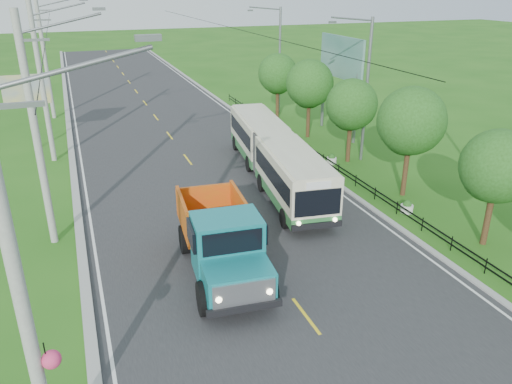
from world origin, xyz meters
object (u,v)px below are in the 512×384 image
tree_fourth (351,107)px  tree_fifth (309,86)px  pole_nearest (22,290)px  pole_mid (42,83)px  tree_back (278,75)px  planter_mid (332,159)px  planter_near (407,207)px  pole_near (37,133)px  billboard_right (341,64)px  planter_far (283,128)px  bus (274,153)px  billboard_left (27,95)px  pole_far (45,58)px  tree_second (496,169)px  dump_truck (222,236)px  tree_third (410,124)px  streetlight_far (278,57)px  streetlight_mid (365,86)px

tree_fourth → tree_fifth: (0.00, 6.00, 0.27)m
tree_fourth → pole_nearest: bearing=-136.6°
pole_mid → tree_back: pole_mid is taller
pole_mid → planter_mid: bearing=-22.5°
planter_near → pole_mid: bearing=138.3°
pole_near → billboard_right: pole_near is taller
planter_far → bus: size_ratio=0.04×
billboard_left → billboard_right: 22.21m
pole_far → planter_near: (16.86, -27.00, -4.81)m
tree_second → planter_near: tree_second is taller
tree_second → billboard_right: bearing=82.2°
tree_second → planter_far: 20.16m
tree_fourth → dump_truck: tree_fourth is taller
pole_nearest → tree_back: pole_nearest is taller
tree_third → planter_mid: 7.04m
pole_far → streetlight_far: bearing=-14.8°
tree_third → tree_back: bearing=90.0°
planter_far → streetlight_far: bearing=71.2°
pole_near → tree_fourth: pole_near is taller
streetlight_mid → streetlight_far: size_ratio=1.00×
tree_third → tree_back: 18.00m
tree_fifth → billboard_right: bearing=-3.3°
tree_second → billboard_left: (-19.36, 21.86, 0.35)m
tree_fifth → billboard_right: (2.44, -0.14, 1.49)m
pole_near → pole_mid: same height
tree_third → bus: tree_third is taller
dump_truck → pole_mid: bearing=114.9°
tree_second → dump_truck: bearing=172.2°
pole_near → pole_far: same height
dump_truck → planter_mid: bearing=49.0°
streetlight_far → pole_nearest: bearing=-121.3°
tree_back → streetlight_mid: bearing=-86.3°
tree_back → billboard_right: size_ratio=0.75×
tree_fourth → tree_fifth: bearing=90.0°
planter_near → tree_second: bearing=-72.0°
tree_fourth → bus: 6.44m
planter_far → billboard_left: (-18.10, 2.00, 3.58)m
tree_fifth → streetlight_far: streetlight_far is taller
pole_nearest → bus: pole_nearest is taller
planter_near → billboard_right: billboard_right is taller
pole_nearest → dump_truck: bearing=46.8°
planter_near → pole_far: bearing=122.0°
pole_mid → streetlight_far: (18.90, 7.00, -0.19)m
pole_nearest → billboard_left: 27.05m
pole_near → planter_mid: bearing=16.5°
pole_nearest → streetlight_far: pole_nearest is taller
streetlight_mid → billboard_right: (1.66, 6.00, 0.44)m
tree_back → planter_far: size_ratio=8.21×
tree_fifth → tree_third: bearing=-90.0°
tree_back → streetlight_mid: (0.79, -12.14, 1.25)m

